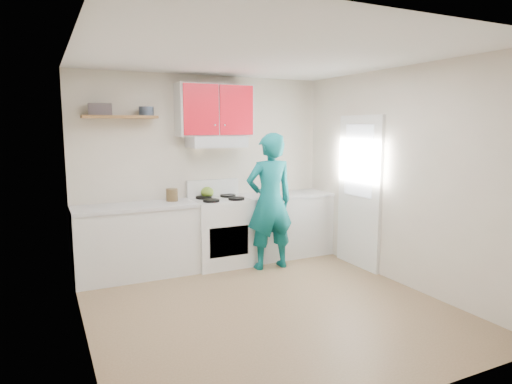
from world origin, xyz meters
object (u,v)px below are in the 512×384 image
kettle (207,192)px  person (270,202)px  stove (220,232)px  tin (146,111)px  crock (172,196)px

kettle → person: (0.66, -0.61, -0.09)m
stove → person: (0.55, -0.42, 0.45)m
stove → tin: 1.88m
stove → tin: tin is taller
tin → crock: tin is taller
tin → kettle: size_ratio=1.02×
stove → crock: size_ratio=4.91×
tin → crock: bearing=-3.7°
tin → person: 1.97m
tin → stove: bearing=-8.6°
stove → kettle: kettle is taller
stove → person: person is taller
crock → kettle: bearing=7.0°
tin → kettle: (0.81, 0.04, -1.10)m
tin → crock: 1.14m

